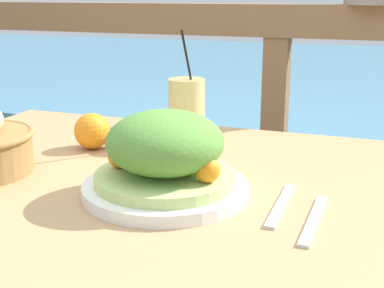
% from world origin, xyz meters
% --- Properties ---
extents(patio_table, '(1.27, 0.83, 0.76)m').
position_xyz_m(patio_table, '(0.00, 0.00, 0.67)').
color(patio_table, tan).
rests_on(patio_table, ground_plane).
extents(railing_fence, '(2.80, 0.08, 1.05)m').
position_xyz_m(railing_fence, '(0.00, 0.73, 0.79)').
color(railing_fence, brown).
rests_on(railing_fence, ground_plane).
extents(sea_backdrop, '(12.00, 4.00, 0.53)m').
position_xyz_m(sea_backdrop, '(0.00, 3.23, 0.26)').
color(sea_backdrop, teal).
rests_on(sea_backdrop, ground_plane).
extents(salad_plate, '(0.27, 0.27, 0.14)m').
position_xyz_m(salad_plate, '(-0.02, -0.05, 0.83)').
color(salad_plate, white).
rests_on(salad_plate, patio_table).
extents(drink_glass, '(0.08, 0.08, 0.25)m').
position_xyz_m(drink_glass, '(-0.10, 0.25, 0.84)').
color(drink_glass, '#DBCC7F').
rests_on(drink_glass, patio_table).
extents(fork, '(0.02, 0.18, 0.00)m').
position_xyz_m(fork, '(0.16, -0.04, 0.77)').
color(fork, silver).
rests_on(fork, patio_table).
extents(knife, '(0.02, 0.18, 0.00)m').
position_xyz_m(knife, '(0.22, -0.08, 0.77)').
color(knife, silver).
rests_on(knife, patio_table).
extents(orange_near_basket, '(0.08, 0.08, 0.08)m').
position_xyz_m(orange_near_basket, '(-0.27, 0.14, 0.80)').
color(orange_near_basket, orange).
rests_on(orange_near_basket, patio_table).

